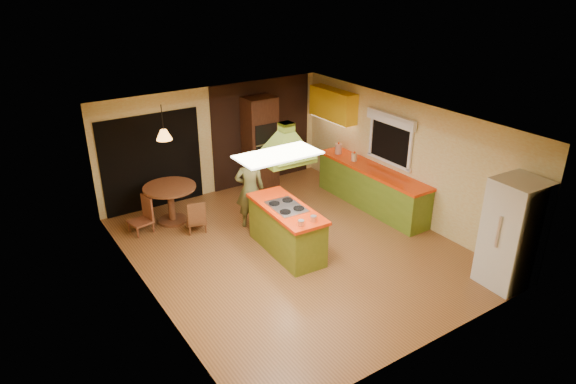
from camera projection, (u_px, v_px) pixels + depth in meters
ground at (294, 249)px, 9.74m from camera, size 6.50×6.50×0.00m
room_walls at (294, 189)px, 9.22m from camera, size 5.50×6.50×6.50m
ceiling_plane at (295, 121)px, 8.71m from camera, size 6.50×6.50×0.00m
brick_panel at (262, 132)px, 12.31m from camera, size 2.64×0.03×2.50m
nook_opening at (152, 162)px, 11.01m from camera, size 2.20×0.03×2.10m
right_counter at (371, 187)px, 11.24m from camera, size 0.62×3.05×0.92m
upper_cabinets at (333, 105)px, 11.90m from camera, size 0.34×1.40×0.70m
window_right at (391, 130)px, 10.67m from camera, size 0.12×1.35×1.06m
fluor_panel at (278, 155)px, 7.25m from camera, size 1.20×0.60×0.03m
kitchen_island at (286, 229)px, 9.49m from camera, size 0.83×1.86×0.93m
range_hood at (286, 136)px, 8.75m from camera, size 0.90×0.67×0.78m
man at (250, 189)px, 10.28m from camera, size 0.70×0.59×1.62m
refrigerator at (513, 233)px, 8.34m from camera, size 0.80×0.76×1.88m
wall_oven at (260, 143)px, 12.04m from camera, size 0.72×0.60×2.19m
dining_table at (170, 197)px, 10.54m from camera, size 1.07×1.07×0.80m
chair_left at (140, 216)px, 10.19m from camera, size 0.47×0.47×0.74m
chair_near at (196, 215)px, 10.26m from camera, size 0.45×0.45×0.69m
pendant_lamp at (164, 135)px, 9.99m from camera, size 0.33×0.33×0.20m
canister_large at (338, 149)px, 11.83m from camera, size 0.18×0.18×0.24m
canister_medium at (354, 157)px, 11.41m from camera, size 0.16×0.16×0.18m
canister_small at (354, 157)px, 11.42m from camera, size 0.15×0.15×0.17m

